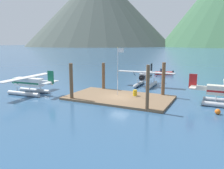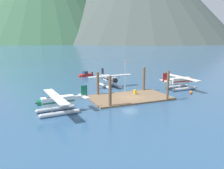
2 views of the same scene
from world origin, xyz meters
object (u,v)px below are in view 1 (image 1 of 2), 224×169
(fuel_drum, at_px, (135,93))
(mooring_buoy, at_px, (218,112))
(seaplane_white_port_aft, at_px, (29,84))
(flagpole, at_px, (118,66))
(boat_red_open_north, at_px, (163,73))
(seaplane_silver_bow_centre, at_px, (146,78))

(fuel_drum, height_order, mooring_buoy, fuel_drum)
(seaplane_white_port_aft, bearing_deg, flagpole, 18.02)
(flagpole, xyz_separation_m, mooring_buoy, (13.39, -2.50, -4.26))
(flagpole, height_order, seaplane_white_port_aft, flagpole)
(flagpole, height_order, boat_red_open_north, flagpole)
(flagpole, distance_m, fuel_drum, 4.56)
(fuel_drum, relative_size, boat_red_open_north, 0.19)
(seaplane_silver_bow_centre, height_order, boat_red_open_north, seaplane_silver_bow_centre)
(flagpole, bearing_deg, boat_red_open_north, 89.53)
(seaplane_white_port_aft, bearing_deg, boat_red_open_north, 66.47)
(mooring_buoy, bearing_deg, flagpole, 169.44)
(flagpole, relative_size, fuel_drum, 7.93)
(boat_red_open_north, bearing_deg, seaplane_white_port_aft, -113.53)
(fuel_drum, height_order, seaplane_white_port_aft, seaplane_white_port_aft)
(fuel_drum, distance_m, seaplane_silver_bow_centre, 9.50)
(mooring_buoy, relative_size, boat_red_open_north, 0.14)
(mooring_buoy, height_order, seaplane_white_port_aft, seaplane_white_port_aft)
(fuel_drum, relative_size, mooring_buoy, 1.39)
(mooring_buoy, relative_size, seaplane_white_port_aft, 0.06)
(mooring_buoy, xyz_separation_m, seaplane_white_port_aft, (-26.70, -1.83, 1.26))
(fuel_drum, distance_m, seaplane_white_port_aft, 16.48)
(fuel_drum, xyz_separation_m, seaplane_white_port_aft, (-15.68, -4.98, 0.84))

